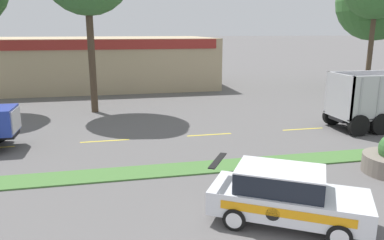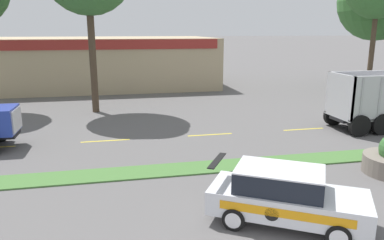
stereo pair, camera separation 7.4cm
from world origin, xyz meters
name	(u,v)px [view 1 (the left image)]	position (x,y,z in m)	size (l,w,h in m)	color
grass_verge	(190,168)	(0.00, 8.33, 0.03)	(120.00, 1.37, 0.06)	#477538
centre_line_4	(105,141)	(-3.36, 13.02, 0.00)	(2.40, 0.14, 0.01)	yellow
centre_line_5	(209,135)	(2.04, 13.02, 0.00)	(2.40, 0.14, 0.01)	yellow
centre_line_6	(303,129)	(7.44, 13.02, 0.00)	(2.40, 0.14, 0.01)	yellow
rally_car	(286,195)	(1.78, 3.61, 0.85)	(4.66, 3.77, 1.68)	silver
traffic_cone	(285,189)	(2.62, 5.27, 0.23)	(0.51, 0.51, 0.48)	black
store_building_backdrop	(85,62)	(-5.36, 32.69, 2.33)	(24.33, 12.10, 4.65)	tan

